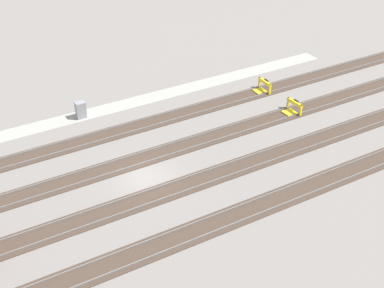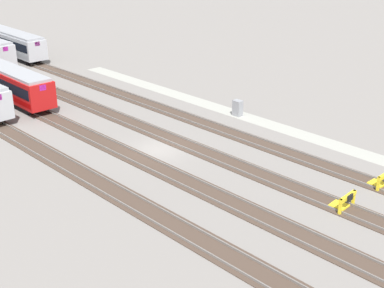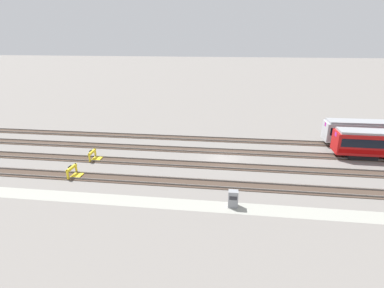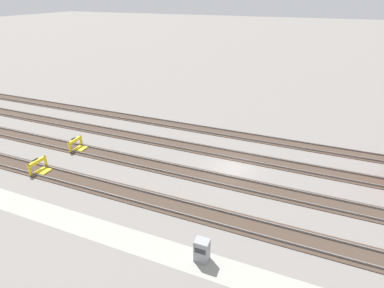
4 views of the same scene
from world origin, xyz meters
name	(u,v)px [view 4 (image 4 of 4)]	position (x,y,z in m)	size (l,w,h in m)	color
ground_plane	(232,168)	(0.00, 0.00, 0.00)	(400.00, 400.00, 0.00)	gray
service_walkway	(183,258)	(0.00, -11.80, 0.00)	(54.00, 2.00, 0.01)	#9E9E93
rail_track_nearest	(207,215)	(0.00, -7.38, 0.04)	(90.00, 2.24, 0.21)	#47382D
rail_track_near_inner	(225,181)	(0.00, -2.46, 0.04)	(90.00, 2.24, 0.21)	#47382D
rail_track_middle	(238,156)	(0.00, 2.46, 0.04)	(90.00, 2.24, 0.21)	#47382D
rail_track_far_inner	(249,137)	(0.00, 7.38, 0.04)	(90.00, 2.24, 0.21)	#47382D
bumper_stop_nearest_track	(40,167)	(-16.63, -7.38, 0.51)	(1.36, 2.01, 1.22)	yellow
bumper_stop_near_inner_track	(78,145)	(-16.47, -2.45, 0.51)	(1.37, 2.01, 1.22)	yellow
electrical_cabinet	(202,250)	(1.13, -11.50, 0.80)	(0.90, 0.73, 1.60)	gray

